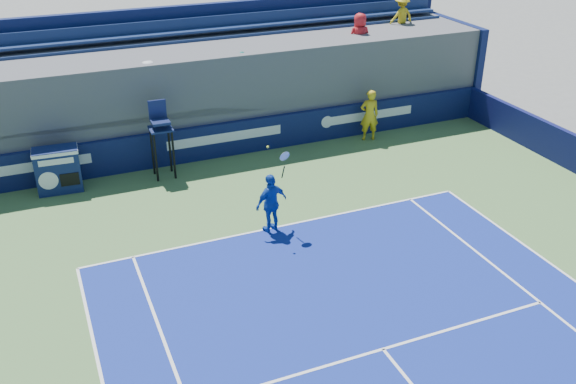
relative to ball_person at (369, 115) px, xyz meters
name	(u,v)px	position (x,y,z in m)	size (l,w,h in m)	color
ball_person	(369,115)	(0.00, 0.00, 0.00)	(0.68, 0.45, 1.87)	gold
back_hoarding	(225,140)	(-5.23, 0.59, -0.34)	(20.40, 0.21, 1.20)	#0B1342
match_clock	(58,169)	(-10.68, 0.01, -0.20)	(1.36, 0.80, 1.40)	#0F1C4E
umpire_chair	(161,132)	(-7.51, -0.18, 0.58)	(0.71, 0.71, 2.48)	black
tennis_player	(271,203)	(-5.60, -4.72, -0.09)	(1.06, 0.67, 2.57)	#1544B2
stadium_seating	(206,87)	(-5.21, 2.64, 0.90)	(21.00, 4.05, 4.43)	#525257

